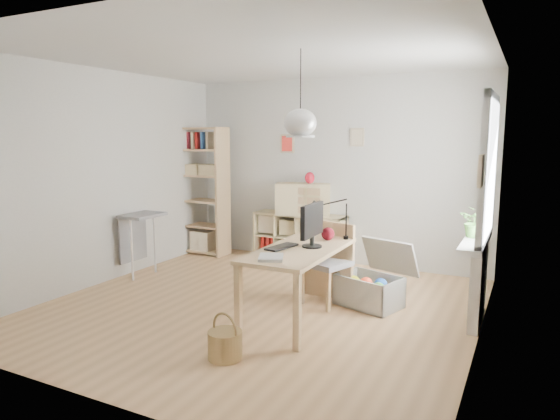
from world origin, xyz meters
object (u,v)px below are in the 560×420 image
at_px(cube_shelf, 299,241).
at_px(chair, 330,258).
at_px(tall_bookshelf, 202,186).
at_px(drawer_chest, 303,199).
at_px(storage_chest, 373,285).
at_px(monitor, 312,223).
at_px(desk, 300,257).

relative_size(cube_shelf, chair, 1.55).
xyz_separation_m(tall_bookshelf, drawer_chest, (1.64, 0.24, -0.14)).
height_order(storage_chest, monitor, monitor).
relative_size(tall_bookshelf, monitor, 3.89).
height_order(tall_bookshelf, chair, tall_bookshelf).
height_order(storage_chest, drawer_chest, drawer_chest).
distance_m(monitor, drawer_chest, 2.33).
bearing_deg(drawer_chest, monitor, -84.38).
height_order(tall_bookshelf, storage_chest, tall_bookshelf).
relative_size(cube_shelf, tall_bookshelf, 0.70).
xyz_separation_m(desk, drawer_chest, (-0.95, 2.19, 0.29)).
height_order(chair, drawer_chest, drawer_chest).
distance_m(tall_bookshelf, drawer_chest, 1.66).
bearing_deg(monitor, chair, 88.18).
bearing_deg(tall_bookshelf, desk, -37.01).
xyz_separation_m(cube_shelf, monitor, (1.11, -2.13, 0.70)).
distance_m(chair, storage_chest, 0.56).
bearing_deg(cube_shelf, drawer_chest, -29.58).
bearing_deg(chair, desk, -79.73).
height_order(chair, storage_chest, chair).
bearing_deg(desk, chair, 81.67).
bearing_deg(monitor, tall_bookshelf, 143.83).
height_order(cube_shelf, drawer_chest, drawer_chest).
height_order(desk, tall_bookshelf, tall_bookshelf).
xyz_separation_m(cube_shelf, storage_chest, (1.57, -1.45, -0.07)).
height_order(cube_shelf, monitor, monitor).
relative_size(cube_shelf, storage_chest, 1.52).
bearing_deg(chair, drawer_chest, 142.26).
bearing_deg(monitor, desk, -131.87).
bearing_deg(drawer_chest, tall_bookshelf, 167.45).
distance_m(desk, tall_bookshelf, 3.27).
bearing_deg(desk, cube_shelf, 114.61).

